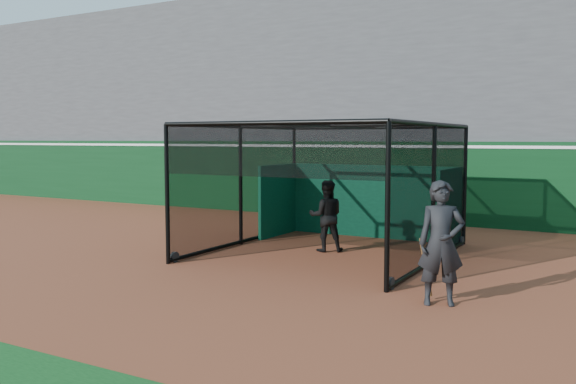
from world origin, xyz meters
The scene contains 6 objects.
ground centered at (0.00, 0.00, 0.00)m, with size 120.00×120.00×0.00m, color brown.
outfield_wall centered at (0.00, 8.50, 1.29)m, with size 50.00×0.50×2.50m.
grandstand centered at (0.00, 12.27, 4.48)m, with size 50.00×7.85×8.95m.
batting_cage centered at (0.82, 2.56, 1.44)m, with size 4.85×5.49×2.88m.
batter centered at (0.67, 2.73, 0.82)m, with size 0.80×0.62×1.64m, color black.
on_deck_player centered at (4.20, -0.49, 0.97)m, with size 0.83×0.71×1.94m.
Camera 1 is at (6.71, -9.77, 2.58)m, focal length 38.00 mm.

